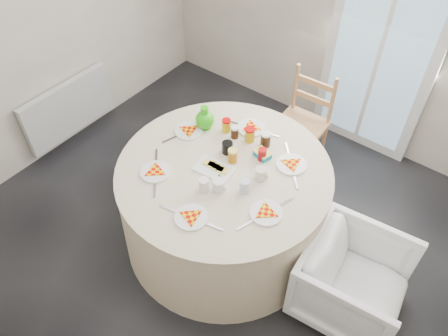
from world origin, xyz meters
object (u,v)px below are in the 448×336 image
Objects in this scene: radiator at (69,108)px; green_pitcher at (205,119)px; wooden_chair at (301,125)px; armchair at (355,277)px; table at (224,205)px.

green_pitcher is at bearing 8.81° from radiator.
green_pitcher is (1.56, 0.24, 0.49)m from radiator.
radiator is 2.27m from wooden_chair.
wooden_chair is 1.35× the size of armchair.
wooden_chair is 4.95× the size of green_pitcher.
table is at bearing -58.53° from green_pitcher.
table is 2.29× the size of armchair.
table reaches higher than radiator.
table is at bearing 85.99° from armchair.
radiator is 0.61× the size of table.
armchair is 3.68× the size of green_pitcher.
wooden_chair reaches higher than radiator.
armchair is (1.12, 0.04, 0.02)m from table.
green_pitcher is (-0.40, 0.28, 0.49)m from table.
green_pitcher reaches higher than armchair.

